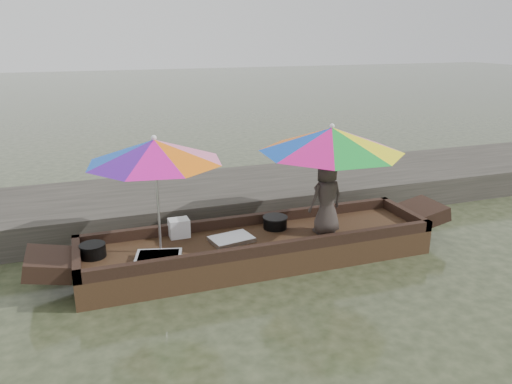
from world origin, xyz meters
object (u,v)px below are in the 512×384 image
object	(u,v)px
boat_hull	(258,250)
tray_crayfish	(159,258)
vendor	(327,198)
umbrella_stern	(330,178)
cooking_pot	(93,251)
tray_scallop	(231,239)
charcoal_grill	(275,223)
umbrella_bow	(157,196)
supply_bag	(179,228)

from	to	relation	value
boat_hull	tray_crayfish	size ratio (longest dim) A/B	8.67
boat_hull	vendor	size ratio (longest dim) A/B	4.64
vendor	umbrella_stern	size ratio (longest dim) A/B	0.52
cooking_pot	tray_crayfish	bearing A→B (deg)	-28.35
tray_scallop	charcoal_grill	distance (m)	0.79
vendor	umbrella_bow	distance (m)	2.35
boat_hull	tray_crayfish	bearing A→B (deg)	-169.03
supply_bag	tray_crayfish	bearing A→B (deg)	-119.55
boat_hull	tray_scallop	size ratio (longest dim) A/B	8.67
boat_hull	cooking_pot	world-z (taller)	cooking_pot
cooking_pot	vendor	bearing A→B (deg)	-4.78
supply_bag	vendor	size ratio (longest dim) A/B	0.26
cooking_pot	tray_scallop	bearing A→B (deg)	-3.58
tray_crayfish	vendor	bearing A→B (deg)	3.58
boat_hull	umbrella_bow	bearing A→B (deg)	180.00
cooking_pot	umbrella_bow	size ratio (longest dim) A/B	0.19
tray_crayfish	tray_scallop	bearing A→B (deg)	16.14
tray_crayfish	charcoal_grill	size ratio (longest dim) A/B	1.64
charcoal_grill	tray_crayfish	bearing A→B (deg)	-162.81
charcoal_grill	vendor	xyz separation A→B (m)	(0.61, -0.40, 0.45)
charcoal_grill	tray_scallop	bearing A→B (deg)	-161.36
tray_crayfish	charcoal_grill	xyz separation A→B (m)	(1.79, 0.56, 0.04)
supply_bag	tray_scallop	bearing A→B (deg)	-32.21
umbrella_stern	vendor	bearing A→B (deg)	-129.19
supply_bag	umbrella_bow	size ratio (longest dim) A/B	0.16
umbrella_stern	supply_bag	bearing A→B (deg)	168.45
boat_hull	umbrella_bow	xyz separation A→B (m)	(-1.36, 0.00, 0.95)
umbrella_stern	tray_crayfish	bearing A→B (deg)	-173.69
cooking_pot	tray_scallop	xyz separation A→B (m)	(1.82, -0.11, -0.06)
boat_hull	tray_scallop	distance (m)	0.44
boat_hull	charcoal_grill	bearing A→B (deg)	37.52
umbrella_bow	umbrella_stern	bearing A→B (deg)	0.00
cooking_pot	vendor	distance (m)	3.22
charcoal_grill	umbrella_stern	bearing A→B (deg)	-21.14
vendor	supply_bag	bearing A→B (deg)	-24.33
tray_scallop	boat_hull	bearing A→B (deg)	-3.71
boat_hull	supply_bag	size ratio (longest dim) A/B	17.54
supply_bag	umbrella_bow	distance (m)	0.84
cooking_pot	umbrella_bow	xyz separation A→B (m)	(0.84, -0.14, 0.69)
charcoal_grill	supply_bag	size ratio (longest dim) A/B	1.24
charcoal_grill	umbrella_stern	xyz separation A→B (m)	(0.72, -0.28, 0.69)
vendor	tray_scallop	bearing A→B (deg)	-15.16
charcoal_grill	umbrella_bow	xyz separation A→B (m)	(-1.72, -0.28, 0.69)
charcoal_grill	vendor	distance (m)	0.86
tray_crayfish	cooking_pot	bearing A→B (deg)	151.65
umbrella_bow	umbrella_stern	world-z (taller)	same
tray_scallop	supply_bag	size ratio (longest dim) A/B	2.02
tray_crayfish	umbrella_bow	bearing A→B (deg)	75.58
umbrella_bow	supply_bag	bearing A→B (deg)	52.53
supply_bag	umbrella_bow	xyz separation A→B (m)	(-0.33, -0.43, 0.65)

